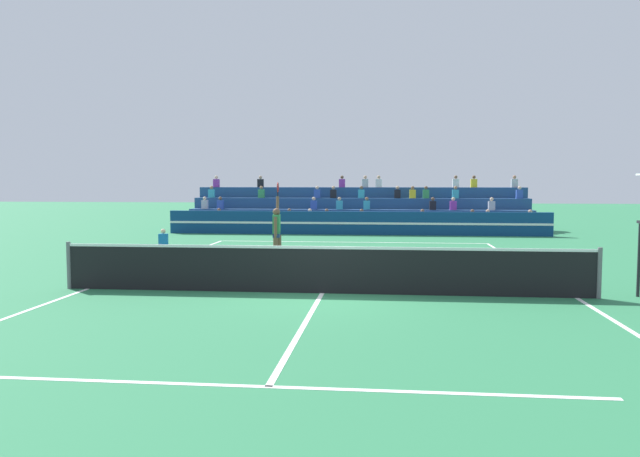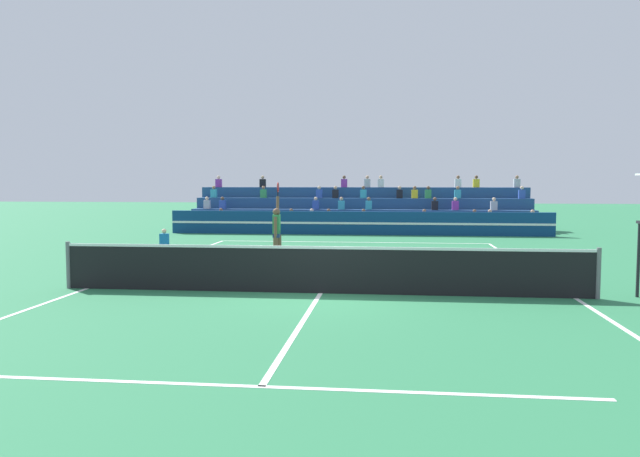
{
  "view_description": "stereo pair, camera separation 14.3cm",
  "coord_description": "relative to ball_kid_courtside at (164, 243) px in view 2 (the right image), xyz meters",
  "views": [
    {
      "loc": [
        1.41,
        -13.73,
        2.49
      ],
      "look_at": [
        -0.55,
        4.73,
        1.1
      ],
      "focal_mm": 35.0,
      "sensor_mm": 36.0,
      "label": 1
    },
    {
      "loc": [
        1.55,
        -13.72,
        2.49
      ],
      "look_at": [
        -0.55,
        4.73,
        1.1
      ],
      "focal_mm": 35.0,
      "sensor_mm": 36.0,
      "label": 2
    }
  ],
  "objects": [
    {
      "name": "bleacher_stand",
      "position": [
        6.39,
        11.38,
        0.51
      ],
      "size": [
        17.32,
        3.8,
        2.83
      ],
      "color": "navy",
      "rests_on": "ground"
    },
    {
      "name": "tennis_net",
      "position": [
        6.38,
        -7.38,
        0.21
      ],
      "size": [
        12.0,
        0.1,
        1.1
      ],
      "color": "slate",
      "rests_on": "ground"
    },
    {
      "name": "tennis_ball",
      "position": [
        10.15,
        -3.52,
        -0.3
      ],
      "size": [
        0.07,
        0.07,
        0.07
      ],
      "primitive_type": "sphere",
      "color": "#C6DB33",
      "rests_on": "ground"
    },
    {
      "name": "tennis_player",
      "position": [
        4.55,
        -2.81,
        0.66
      ],
      "size": [
        0.33,
        0.85,
        2.5
      ],
      "color": "brown",
      "rests_on": "ground"
    },
    {
      "name": "ball_kid_courtside",
      "position": [
        0.0,
        0.0,
        0.0
      ],
      "size": [
        0.3,
        0.36,
        0.84
      ],
      "color": "black",
      "rests_on": "ground"
    },
    {
      "name": "sponsor_banner_wall",
      "position": [
        6.38,
        8.21,
        0.22
      ],
      "size": [
        18.0,
        0.26,
        1.1
      ],
      "color": "navy",
      "rests_on": "ground"
    },
    {
      "name": "court_lines",
      "position": [
        6.38,
        -7.38,
        -0.33
      ],
      "size": [
        11.1,
        23.9,
        0.01
      ],
      "color": "white",
      "rests_on": "ground"
    },
    {
      "name": "ground_plane",
      "position": [
        6.38,
        -7.38,
        -0.33
      ],
      "size": [
        120.0,
        120.0,
        0.0
      ],
      "primitive_type": "plane",
      "color": "#2D7A4C"
    }
  ]
}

